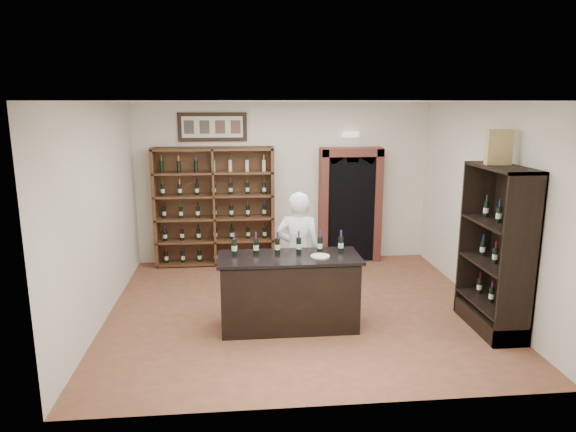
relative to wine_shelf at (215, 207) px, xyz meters
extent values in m
plane|color=brown|center=(1.30, -2.33, -1.10)|extent=(5.50, 5.50, 0.00)
plane|color=white|center=(1.30, -2.33, 1.90)|extent=(5.50, 5.50, 0.00)
cube|color=silver|center=(1.30, 0.17, 0.40)|extent=(5.50, 0.04, 3.00)
cube|color=silver|center=(-1.45, -2.33, 0.40)|extent=(0.04, 5.00, 3.00)
cube|color=silver|center=(4.05, -2.33, 0.40)|extent=(0.04, 5.00, 3.00)
cube|color=#52331C|center=(0.00, 0.14, 0.00)|extent=(2.20, 0.02, 2.20)
cube|color=#52331C|center=(-1.07, -0.04, 0.00)|extent=(0.06, 0.38, 2.20)
cube|color=#52331C|center=(1.07, -0.04, 0.00)|extent=(0.06, 0.38, 2.20)
cube|color=#52331C|center=(0.00, -0.04, 0.00)|extent=(0.04, 0.38, 2.20)
cube|color=#52331C|center=(0.00, -0.04, -1.06)|extent=(2.18, 0.38, 0.04)
cube|color=#52331C|center=(0.00, -0.04, -0.64)|extent=(2.18, 0.38, 0.04)
cube|color=#52331C|center=(0.00, -0.04, -0.21)|extent=(2.18, 0.38, 0.03)
cube|color=#52331C|center=(0.00, -0.04, 0.21)|extent=(2.18, 0.38, 0.04)
cube|color=#52331C|center=(0.00, -0.04, 0.64)|extent=(2.18, 0.38, 0.04)
cube|color=#52331C|center=(0.00, -0.04, 1.06)|extent=(2.18, 0.38, 0.04)
cube|color=black|center=(0.00, 0.14, 1.45)|extent=(1.25, 0.04, 0.52)
cube|color=black|center=(2.55, 0.00, -0.04)|extent=(0.97, 0.29, 2.05)
cube|color=#AC5242|center=(2.04, -0.02, -0.02)|extent=(0.14, 0.35, 2.15)
cube|color=#AC5242|center=(3.06, -0.02, -0.02)|extent=(0.14, 0.35, 2.15)
cube|color=#AC5242|center=(2.55, -0.02, 0.99)|extent=(1.15, 0.35, 0.16)
cube|color=white|center=(2.55, 0.09, 1.30)|extent=(0.30, 0.10, 0.10)
cube|color=black|center=(1.10, -2.93, -0.63)|extent=(1.80, 0.70, 0.94)
cube|color=black|center=(1.10, -2.93, -0.12)|extent=(1.88, 0.78, 0.04)
cylinder|color=black|center=(0.38, -2.79, 0.01)|extent=(0.07, 0.07, 0.21)
cylinder|color=beige|center=(0.38, -2.79, -0.01)|extent=(0.07, 0.07, 0.07)
cylinder|color=#472768|center=(0.38, -2.79, 0.16)|extent=(0.03, 0.03, 0.09)
cylinder|color=black|center=(0.67, -2.79, 0.01)|extent=(0.07, 0.07, 0.21)
cylinder|color=beige|center=(0.67, -2.79, -0.01)|extent=(0.07, 0.07, 0.07)
cylinder|color=#472768|center=(0.67, -2.79, 0.16)|extent=(0.03, 0.03, 0.09)
cylinder|color=black|center=(0.96, -2.79, 0.01)|extent=(0.07, 0.07, 0.21)
cylinder|color=beige|center=(0.96, -2.79, -0.01)|extent=(0.07, 0.07, 0.07)
cylinder|color=#472768|center=(0.96, -2.79, 0.16)|extent=(0.03, 0.03, 0.09)
cylinder|color=black|center=(1.24, -2.79, 0.01)|extent=(0.07, 0.07, 0.21)
cylinder|color=beige|center=(1.24, -2.79, -0.01)|extent=(0.07, 0.07, 0.07)
cylinder|color=#472768|center=(1.24, -2.79, 0.16)|extent=(0.03, 0.03, 0.09)
cylinder|color=black|center=(1.53, -2.79, 0.01)|extent=(0.07, 0.07, 0.21)
cylinder|color=beige|center=(1.53, -2.79, -0.01)|extent=(0.07, 0.07, 0.07)
cylinder|color=#472768|center=(1.53, -2.79, 0.16)|extent=(0.03, 0.03, 0.09)
cylinder|color=black|center=(1.82, -2.79, 0.01)|extent=(0.07, 0.07, 0.21)
cylinder|color=beige|center=(1.82, -2.79, -0.01)|extent=(0.07, 0.07, 0.07)
cylinder|color=#472768|center=(1.82, -2.79, 0.16)|extent=(0.03, 0.03, 0.09)
cube|color=black|center=(4.02, -3.23, 0.00)|extent=(0.02, 1.20, 2.20)
cube|color=black|center=(3.79, -3.81, 0.00)|extent=(0.48, 0.04, 2.20)
cube|color=black|center=(3.79, -2.65, 0.00)|extent=(0.48, 0.04, 2.20)
cube|color=black|center=(3.79, -3.23, 1.08)|extent=(0.48, 1.20, 0.04)
cube|color=black|center=(3.79, -3.23, -0.98)|extent=(0.48, 1.20, 0.24)
cube|color=black|center=(3.79, -3.23, -0.75)|extent=(0.48, 1.16, 0.03)
cube|color=black|center=(3.79, -3.23, -0.20)|extent=(0.48, 1.16, 0.03)
cube|color=black|center=(3.79, -3.23, 0.35)|extent=(0.48, 1.16, 0.03)
imported|color=white|center=(1.29, -2.33, -0.22)|extent=(0.70, 0.52, 1.76)
cylinder|color=beige|center=(1.50, -3.01, -0.09)|extent=(0.25, 0.25, 0.02)
cube|color=tan|center=(3.78, -3.10, 1.32)|extent=(0.33, 0.17, 0.45)
camera|label=1|loc=(0.46, -9.40, 1.88)|focal=32.00mm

